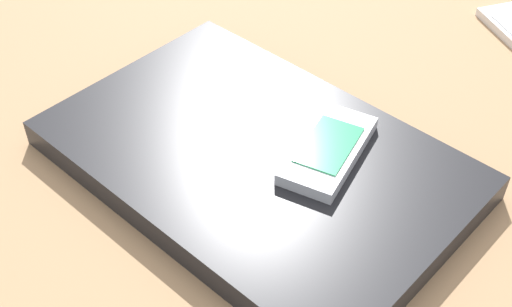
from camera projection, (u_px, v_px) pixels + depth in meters
desk_surface at (284, 143)px, 65.53cm from camera, size 120.00×80.00×3.00cm
laptop_closed at (256, 160)px, 59.71cm from camera, size 40.93×32.50×2.56cm
cell_phone_on_laptop at (328, 150)px, 57.85cm from camera, size 5.12×10.75×1.28cm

